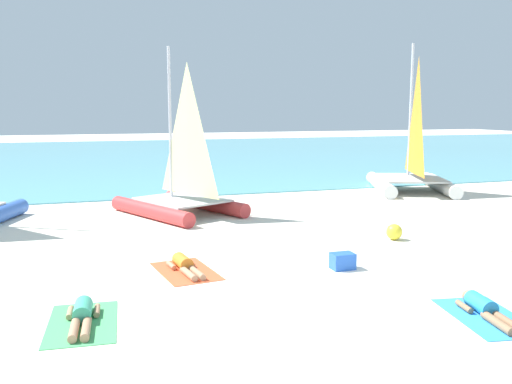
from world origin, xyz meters
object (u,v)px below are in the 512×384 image
sunbather_center_left (185,265)px  towel_center_right (487,317)px  beach_ball (394,232)px  sailboat_red (181,190)px  cooler_box (343,261)px  towel_leftmost (82,323)px  sunbather_leftmost (82,314)px  sunbather_center_right (485,308)px  towel_center_left (186,271)px  sailboat_white (411,170)px

sunbather_center_left → towel_center_right: size_ratio=0.82×
sunbather_center_left → beach_ball: bearing=2.9°
sailboat_red → towel_center_right: 11.23m
sailboat_red → towel_center_right: bearing=-98.0°
cooler_box → towel_leftmost: bearing=-164.8°
sunbather_center_left → towel_center_right: bearing=-52.2°
towel_center_right → beach_ball: size_ratio=4.40×
sunbather_leftmost → sunbather_center_right: (6.53, -1.83, 0.00)m
towel_center_left → sunbather_center_left: bearing=97.7°
sunbather_center_right → sailboat_red: bearing=116.5°
sunbather_center_right → cooler_box: bearing=117.2°
towel_center_right → cooler_box: 3.49m
towel_leftmost → sunbather_leftmost: (0.01, 0.07, 0.13)m
sailboat_white → towel_leftmost: sailboat_white is taller
sailboat_white → beach_ball: size_ratio=14.38×
sunbather_center_left → sunbather_center_right: 6.07m
towel_leftmost → sunbather_center_left: size_ratio=1.21×
sunbather_center_right → cooler_box: cooler_box is taller
cooler_box → sailboat_white: bearing=49.9°
beach_ball → sunbather_center_right: bearing=-106.1°
sailboat_white → sunbather_leftmost: sailboat_white is taller
sailboat_red → sunbather_leftmost: 9.43m
sailboat_red → sunbather_leftmost: (-3.27, -8.82, -0.69)m
sailboat_red → sunbather_center_right: size_ratio=3.52×
towel_center_left → sunbather_center_left: (-0.01, 0.07, 0.13)m
sunbather_leftmost → sunbather_center_right: same height
sunbather_center_left → towel_center_right: (4.35, -4.28, -0.13)m
sailboat_red → cooler_box: (2.22, -7.40, -0.64)m
towel_center_left → cooler_box: cooler_box is taller
sailboat_white → towel_center_right: 14.68m
sunbather_center_right → cooler_box: size_ratio=3.13×
sunbather_leftmost → cooler_box: 5.67m
sailboat_red → towel_center_right: (3.25, -10.72, -0.81)m
towel_center_left → towel_center_right: size_ratio=1.00×
sunbather_leftmost → beach_ball: (8.06, 3.48, 0.08)m
towel_center_right → beach_ball: beach_ball is taller
towel_leftmost → beach_ball: size_ratio=4.40×
sailboat_white → towel_leftmost: bearing=-119.8°
sailboat_red → sunbather_center_left: bearing=-124.6°
towel_center_right → towel_leftmost: bearing=164.3°
towel_center_left → sunbather_center_right: 6.02m
sunbather_leftmost → beach_ball: bearing=27.9°
sailboat_white → towel_leftmost: size_ratio=3.27×
towel_leftmost → towel_center_left: same height
towel_center_right → sunbather_center_left: bearing=135.5°
sunbather_center_right → sailboat_white: bearing=70.8°
sunbather_leftmost → cooler_box: (5.49, 1.43, 0.05)m
beach_ball → cooler_box: (-2.58, -2.06, -0.04)m
sunbather_leftmost → cooler_box: bearing=19.1°
beach_ball → sunbather_leftmost: bearing=-156.6°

